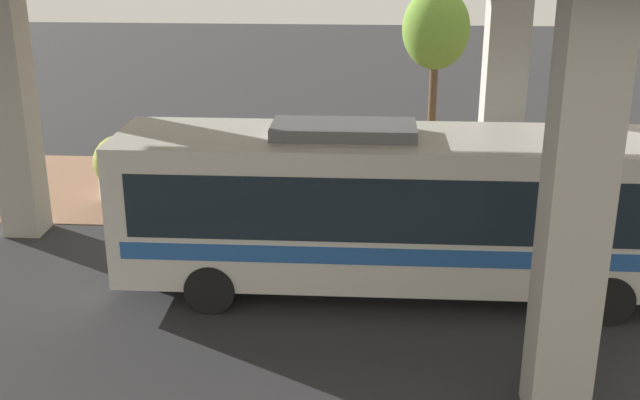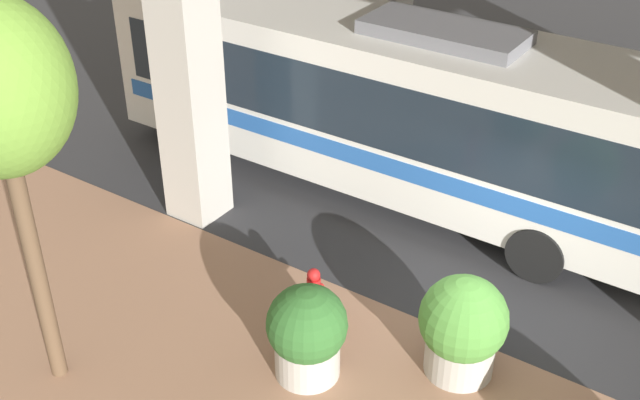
{
  "view_description": "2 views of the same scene",
  "coord_description": "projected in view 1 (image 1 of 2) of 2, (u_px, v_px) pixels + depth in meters",
  "views": [
    {
      "loc": [
        18.56,
        2.7,
        7.43
      ],
      "look_at": [
        0.02,
        1.54,
        0.81
      ],
      "focal_mm": 45.0,
      "sensor_mm": 36.0,
      "label": 1
    },
    {
      "loc": [
        -8.95,
        -3.42,
        8.24
      ],
      "look_at": [
        0.39,
        2.88,
        1.28
      ],
      "focal_mm": 45.0,
      "sensor_mm": 36.0,
      "label": 2
    }
  ],
  "objects": [
    {
      "name": "ground_plane",
      "position": [
        259.0,
        229.0,
        20.11
      ],
      "size": [
        80.0,
        80.0,
        0.0
      ],
      "primitive_type": "plane",
      "color": "#2D2D30",
      "rests_on": "ground"
    },
    {
      "name": "sidewalk_strip",
      "position": [
        273.0,
        190.0,
        22.92
      ],
      "size": [
        6.0,
        40.0,
        0.02
      ],
      "color": "#936B51",
      "rests_on": "ground"
    },
    {
      "name": "bus",
      "position": [
        399.0,
        203.0,
        16.2
      ],
      "size": [
        2.71,
        11.38,
        3.57
      ],
      "color": "silver",
      "rests_on": "ground"
    },
    {
      "name": "fire_hydrant",
      "position": [
        344.0,
        200.0,
        20.68
      ],
      "size": [
        0.45,
        0.22,
        0.98
      ],
      "color": "#B21919",
      "rests_on": "ground"
    },
    {
      "name": "planter_front",
      "position": [
        324.0,
        178.0,
        21.6
      ],
      "size": [
        1.15,
        1.15,
        1.49
      ],
      "color": "#ADA89E",
      "rests_on": "ground"
    },
    {
      "name": "planter_middle",
      "position": [
        121.0,
        168.0,
        22.05
      ],
      "size": [
        1.51,
        1.51,
        1.79
      ],
      "color": "#ADA89E",
      "rests_on": "ground"
    },
    {
      "name": "planter_back",
      "position": [
        251.0,
        190.0,
        20.49
      ],
      "size": [
        1.27,
        1.27,
        1.59
      ],
      "color": "#ADA89E",
      "rests_on": "ground"
    },
    {
      "name": "street_tree_near",
      "position": [
        436.0,
        31.0,
        22.08
      ],
      "size": [
        1.86,
        1.86,
        5.6
      ],
      "color": "brown",
      "rests_on": "ground"
    }
  ]
}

